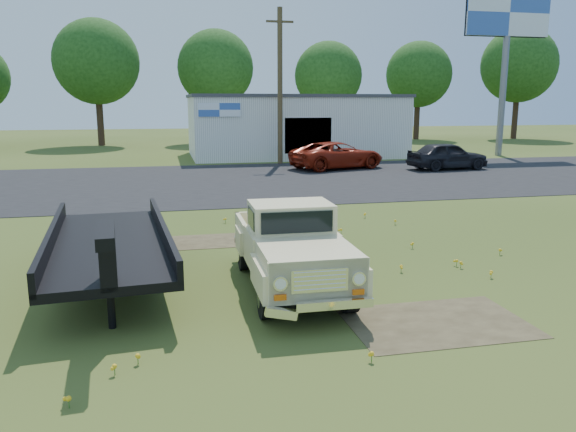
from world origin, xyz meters
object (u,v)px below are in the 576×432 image
at_px(billboard, 507,28).
at_px(red_pickup, 337,155).
at_px(flatbed_trailer, 109,238).
at_px(vintage_pickup_truck, 291,246).
at_px(dark_sedan, 447,156).

bearing_deg(billboard, red_pickup, -158.40).
bearing_deg(flatbed_trailer, vintage_pickup_truck, -24.33).
relative_size(billboard, flatbed_trailer, 1.62).
height_order(billboard, vintage_pickup_truck, billboard).
bearing_deg(billboard, flatbed_trailer, -135.66).
bearing_deg(vintage_pickup_truck, dark_sedan, 54.94).
distance_m(billboard, vintage_pickup_truck, 33.05).
height_order(billboard, red_pickup, billboard).
relative_size(flatbed_trailer, dark_sedan, 1.55).
xyz_separation_m(billboard, flatbed_trailer, (-24.05, -23.50, -7.61)).
relative_size(billboard, vintage_pickup_truck, 2.30).
height_order(vintage_pickup_truck, red_pickup, vintage_pickup_truck).
xyz_separation_m(vintage_pickup_truck, dark_sedan, (12.87, 17.75, -0.12)).
bearing_deg(dark_sedan, flatbed_trailer, 130.75).
bearing_deg(vintage_pickup_truck, flatbed_trailer, 161.41).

